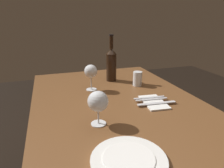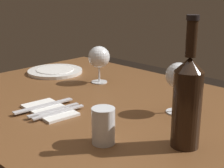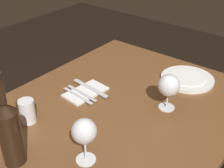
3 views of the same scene
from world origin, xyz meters
name	(u,v)px [view 1 (image 1 of 3)]	position (x,y,z in m)	size (l,w,h in m)	color
dining_table	(117,115)	(0.00, 0.00, 0.65)	(1.30, 0.90, 0.74)	brown
wine_glass_left	(98,102)	(0.21, -0.16, 0.84)	(0.09, 0.09, 0.15)	white
wine_glass_right	(91,72)	(-0.21, -0.10, 0.86)	(0.08, 0.08, 0.16)	white
wine_bottle	(111,64)	(-0.35, 0.08, 0.86)	(0.07, 0.07, 0.33)	black
water_tumbler	(137,79)	(-0.19, 0.21, 0.78)	(0.06, 0.06, 0.09)	white
dinner_plate	(129,160)	(0.47, -0.12, 0.75)	(0.25, 0.25, 0.02)	white
folded_napkin	(154,102)	(0.09, 0.18, 0.74)	(0.20, 0.13, 0.01)	white
fork_inner	(152,99)	(0.07, 0.18, 0.75)	(0.03, 0.18, 0.00)	silver
fork_outer	(149,98)	(0.04, 0.18, 0.75)	(0.03, 0.18, 0.00)	silver
table_knife	(157,103)	(0.12, 0.18, 0.75)	(0.04, 0.21, 0.00)	silver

